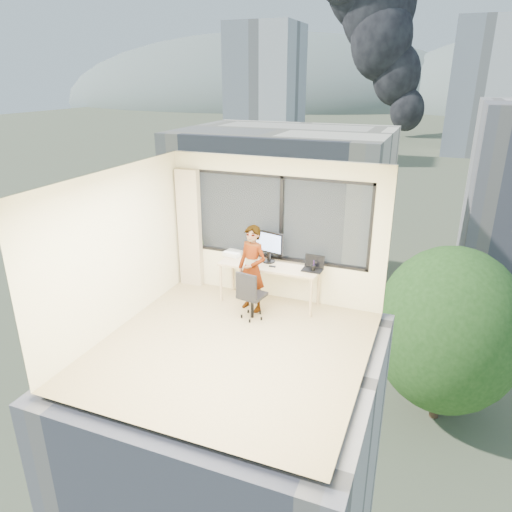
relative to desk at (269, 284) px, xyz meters
The scene contains 24 objects.
floor 1.70m from the desk, 90.00° to the right, with size 4.00×4.00×0.01m, color tan.
ceiling 2.78m from the desk, 90.00° to the right, with size 4.00×4.00×0.01m, color white.
wall_front 3.78m from the desk, 90.00° to the right, with size 4.00×0.01×2.60m, color #F6ECBE.
wall_left 2.76m from the desk, 140.31° to the right, with size 0.01×4.00×2.60m, color #F6ECBE.
wall_right 2.76m from the desk, 39.69° to the right, with size 0.01×4.00×2.60m, color #F6ECBE.
window_wall 1.20m from the desk, 81.63° to the left, with size 3.30×0.16×1.55m, color black, non-canonical shape.
curtain 1.90m from the desk, behind, with size 0.45×0.14×2.30m, color beige.
desk is the anchor object (origin of this frame).
chair 0.66m from the desk, 96.50° to the right, with size 0.46×0.46×0.90m, color black, non-canonical shape.
person 0.57m from the desk, 119.00° to the right, with size 0.57×0.37×1.55m, color #2D2D33.
monitor 0.68m from the desk, 116.29° to the left, with size 0.58×0.12×0.58m, color black, non-canonical shape.
game_console 0.92m from the desk, 166.54° to the left, with size 0.31×0.26×0.07m, color white.
laptop 0.92m from the desk, ahead, with size 0.35×0.37×0.23m, color black, non-canonical shape.
cellphone 0.40m from the desk, 43.95° to the right, with size 0.12×0.05×0.01m, color black.
pen_cup 0.91m from the desk, ahead, with size 0.08×0.08×0.10m, color black.
handbag 0.96m from the desk, 15.71° to the left, with size 0.25×0.13×0.20m, color #0C483E.
exterior_ground 119.21m from the desk, 90.00° to the left, with size 400.00×400.00×0.04m, color #515B3D.
near_bldg_a 30.64m from the desk, 107.62° to the left, with size 16.00×12.00×14.00m, color #F1E7C9.
far_tower_a 99.69m from the desk, 110.55° to the left, with size 14.00×14.00×28.00m, color silver.
far_tower_b 118.61m from the desk, 86.13° to the left, with size 13.00×13.00×30.00m, color silver.
far_tower_d 160.05m from the desk, 112.02° to the left, with size 16.00×14.00×22.00m, color silver.
hill_a 340.51m from the desk, 110.65° to the left, with size 288.00×216.00×90.00m, color slate.
tree_a 27.88m from the desk, 128.19° to the left, with size 7.00×7.00×8.00m, color #28521B, non-canonical shape.
tree_b 19.51m from the desk, 76.24° to the left, with size 7.60×7.60×9.00m, color #28521B, non-canonical shape.
Camera 1 is at (2.65, -5.70, 3.92)m, focal length 33.15 mm.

